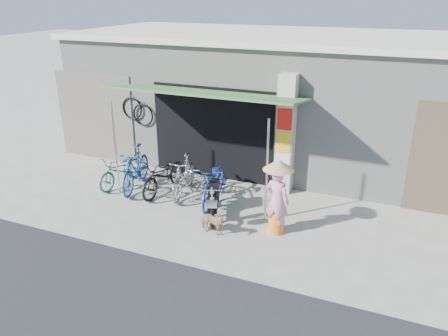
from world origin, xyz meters
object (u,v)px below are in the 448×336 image
at_px(bike_black, 164,175).
at_px(bike_navy, 214,182).
at_px(bike_teal, 121,170).
at_px(street_dog, 212,223).
at_px(moped, 214,199).
at_px(bike_silver, 184,176).
at_px(nun, 277,197).
at_px(bike_blue, 136,168).

distance_m(bike_black, bike_navy, 1.39).
relative_size(bike_teal, street_dog, 2.56).
relative_size(bike_black, bike_navy, 0.92).
relative_size(street_dog, moped, 0.41).
height_order(bike_black, moped, bike_black).
distance_m(bike_teal, street_dog, 3.54).
distance_m(bike_silver, street_dog, 2.10).
xyz_separation_m(bike_black, street_dog, (1.97, -1.44, -0.21)).
distance_m(moped, nun, 1.59).
relative_size(bike_teal, bike_navy, 0.83).
height_order(bike_blue, bike_black, bike_blue).
height_order(bike_teal, bike_black, bike_black).
xyz_separation_m(bike_black, nun, (3.18, -0.84, 0.35)).
bearing_deg(bike_black, bike_navy, 3.26).
height_order(bike_navy, nun, nun).
distance_m(bike_navy, street_dog, 1.56).
distance_m(bike_black, street_dog, 2.45).
relative_size(bike_silver, moped, 1.09).
bearing_deg(moped, bike_silver, 127.62).
distance_m(street_dog, nun, 1.47).
relative_size(bike_blue, nun, 1.12).
bearing_deg(bike_blue, bike_teal, 163.77).
relative_size(bike_navy, street_dog, 3.08).
height_order(bike_navy, street_dog, bike_navy).
xyz_separation_m(bike_black, bike_navy, (1.39, -0.01, 0.04)).
relative_size(bike_blue, bike_navy, 0.95).
bearing_deg(nun, bike_silver, -8.10).
height_order(bike_teal, bike_blue, bike_blue).
height_order(street_dog, moped, moped).
xyz_separation_m(bike_navy, street_dog, (0.58, -1.43, -0.25)).
bearing_deg(bike_teal, bike_blue, 1.78).
relative_size(bike_black, street_dog, 2.85).
distance_m(bike_black, moped, 1.78).
relative_size(bike_navy, nun, 1.18).
distance_m(bike_blue, moped, 2.52).
bearing_deg(bike_black, bike_silver, 11.48).
xyz_separation_m(bike_teal, bike_blue, (0.49, -0.03, 0.13)).
distance_m(street_dog, moped, 0.87).
bearing_deg(bike_teal, moped, -6.83).
xyz_separation_m(bike_blue, bike_navy, (2.18, 0.05, -0.05)).
bearing_deg(bike_teal, bike_navy, 5.38).
xyz_separation_m(bike_teal, bike_navy, (2.67, 0.03, 0.09)).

